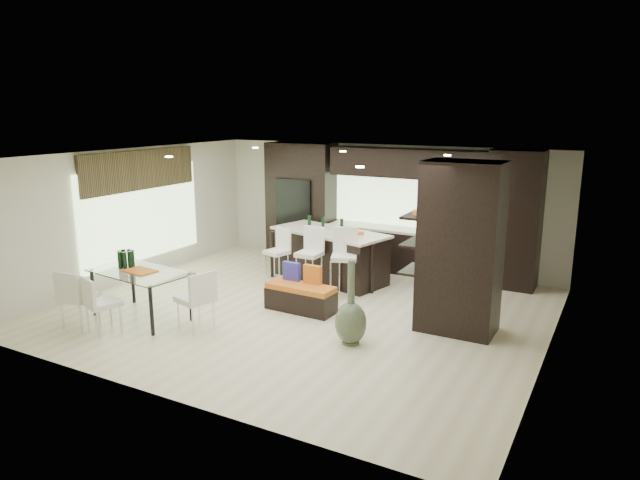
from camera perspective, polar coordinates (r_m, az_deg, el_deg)
The scene contains 22 objects.
ground at distance 10.11m, azimuth -1.64°, elevation -7.04°, with size 8.00×8.00×0.00m, color beige.
back_wall at distance 12.81m, azimuth 6.23°, elevation 3.44°, with size 8.00×0.02×2.70m, color beige.
left_wall at distance 12.20m, azimuth -18.15°, elevation 2.39°, with size 0.02×7.00×2.70m, color beige.
right_wall at distance 8.50m, azimuth 22.32°, elevation -2.40°, with size 0.02×7.00×2.70m, color beige.
ceiling at distance 9.52m, azimuth -1.75°, elevation 8.40°, with size 8.00×7.00×0.02m, color white.
window_left at distance 12.31m, azimuth -17.35°, elevation 2.53°, with size 0.04×3.20×1.90m, color #B2D199.
window_back at distance 12.53m, azimuth 8.72°, elevation 4.08°, with size 3.40×0.04×1.20m, color #B2D199.
stone_accent at distance 12.17m, azimuth -17.54°, elevation 6.69°, with size 0.08×3.00×0.80m, color brown.
ceiling_spots at distance 9.74m, azimuth -1.00°, elevation 8.39°, with size 4.00×3.00×0.02m, color white.
back_cabinetry at distance 12.33m, azimuth 7.79°, elevation 3.02°, with size 6.80×0.68×2.70m, color black.
refrigerator at distance 13.38m, azimuth -1.98°, elevation 2.18°, with size 0.90×0.68×1.90m, color black.
partition_column at distance 9.12m, azimuth 13.88°, elevation -0.79°, with size 1.20×0.80×2.70m, color black.
kitchen_island at distance 11.76m, azimuth 0.98°, elevation -1.52°, with size 2.47×1.06×1.03m, color black.
stool_left at distance 11.44m, azimuth -4.34°, elevation -2.23°, with size 0.41×0.41×0.92m, color white.
stool_mid at distance 11.04m, azimuth -1.08°, elevation -2.56°, with size 0.44×0.44×1.00m, color white.
stool_right at distance 10.68m, azimuth 2.43°, elevation -2.98°, with size 0.46×0.46×1.05m, color white.
bench at distance 10.01m, azimuth -1.94°, elevation -5.80°, with size 1.24×0.48×0.48m, color black.
floor_vase at distance 8.53m, azimuth 3.12°, elevation -6.26°, with size 0.48×0.48×1.30m, color #49573E, non-canonical shape.
dining_table at distance 10.09m, azimuth -17.44°, elevation -5.24°, with size 1.70×0.96×0.82m, color white.
chair_near at distance 9.59m, azimuth -20.85°, elevation -6.31°, with size 0.47×0.47×0.87m, color white.
chair_far at distance 9.97m, azimuth -22.91°, elevation -5.64°, with size 0.49×0.49×0.90m, color white.
chair_end at distance 9.29m, azimuth -12.35°, elevation -6.16°, with size 0.50×0.50×0.92m, color white.
Camera 1 is at (4.79, -8.19, 3.47)m, focal length 32.00 mm.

